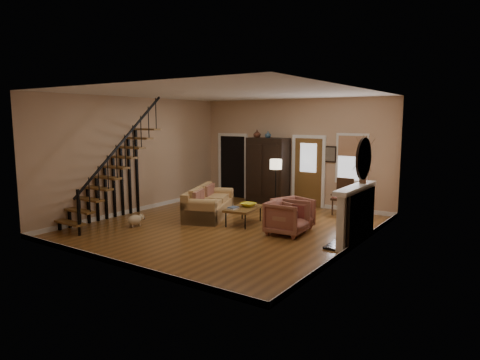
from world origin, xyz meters
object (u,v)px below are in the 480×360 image
Objects in this scene: sofa at (209,203)px; coffee_table at (244,216)px; armchair_left at (287,218)px; armchair_right at (293,213)px; armoire at (268,171)px; floor_lamp at (276,185)px; side_chair at (342,197)px.

sofa is 1.85× the size of coffee_table.
armchair_left is 1.05× the size of armchair_right.
armchair_left is (2.60, -0.34, 0.01)m from sofa.
armoire reaches higher than armchair_right.
armchair_left reaches higher than coffee_table.
armoire is 3.75m from armchair_left.
armchair_right is 0.54× the size of floor_lamp.
floor_lamp is (0.72, -0.77, -0.29)m from armoire.
floor_lamp is (1.06, 1.82, 0.37)m from sofa.
armoire reaches higher than floor_lamp.
sofa is at bearing -97.56° from armoire.
coffee_table is (1.20, -0.09, -0.17)m from sofa.
armoire is 2.61m from side_chair.
side_chair reaches higher than coffee_table.
armoire is 2.06× the size of side_chair.
side_chair is at bearing 55.63° from coffee_table.
armchair_right is at bearing -48.06° from armoire.
armchair_left is at bearing -96.24° from side_chair.
armoire is 1.38× the size of floor_lamp.
floor_lamp is at bearing -162.68° from side_chair.
armchair_right is at bearing 14.64° from coffee_table.
side_chair reaches higher than sofa.
side_chair is at bearing -9.99° from armchair_left.
side_chair is (1.83, 0.57, -0.25)m from floor_lamp.
armoire is 1.00× the size of sofa.
armoire is 2.69m from sofa.
armoire is at bearing 107.83° from coffee_table.
armoire is 2.41× the size of armchair_left.
armchair_left is 0.85× the size of side_chair.
armchair_left is 0.60m from armchair_right.
coffee_table is at bearing -124.37° from side_chair.
coffee_table is 1.30× the size of armchair_left.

